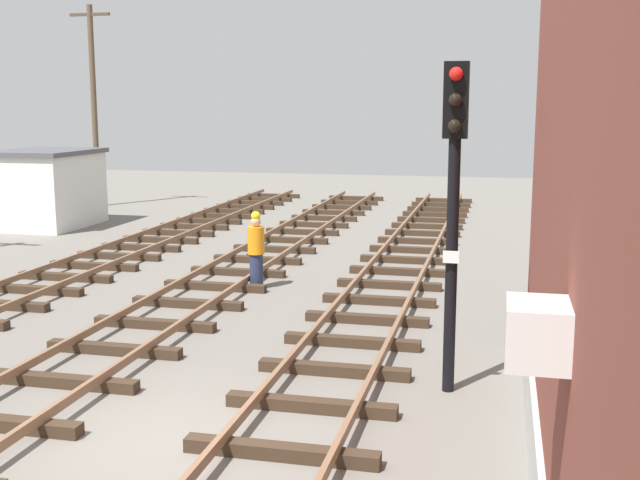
{
  "coord_description": "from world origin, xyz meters",
  "views": [
    {
      "loc": [
        4.02,
        -8.88,
        4.34
      ],
      "look_at": [
        0.26,
        7.34,
        1.49
      ],
      "focal_mm": 44.4,
      "sensor_mm": 36.0,
      "label": 1
    }
  ],
  "objects_px": {
    "signal_mast": "(454,188)",
    "track_worker_foreground": "(256,250)",
    "control_hut": "(47,188)",
    "utility_pole_far": "(94,103)",
    "parked_car_blue": "(20,186)"
  },
  "relations": [
    {
      "from": "signal_mast",
      "to": "utility_pole_far",
      "type": "relative_size",
      "value": 0.59
    },
    {
      "from": "parked_car_blue",
      "to": "utility_pole_far",
      "type": "xyz_separation_m",
      "value": [
        3.2,
        0.93,
        3.53
      ]
    },
    {
      "from": "utility_pole_far",
      "to": "track_worker_foreground",
      "type": "distance_m",
      "value": 18.01
    },
    {
      "from": "utility_pole_far",
      "to": "track_worker_foreground",
      "type": "relative_size",
      "value": 4.53
    },
    {
      "from": "utility_pole_far",
      "to": "track_worker_foreground",
      "type": "height_order",
      "value": "utility_pole_far"
    },
    {
      "from": "signal_mast",
      "to": "track_worker_foreground",
      "type": "relative_size",
      "value": 2.65
    },
    {
      "from": "utility_pole_far",
      "to": "parked_car_blue",
      "type": "bearing_deg",
      "value": -163.85
    },
    {
      "from": "control_hut",
      "to": "utility_pole_far",
      "type": "height_order",
      "value": "utility_pole_far"
    },
    {
      "from": "parked_car_blue",
      "to": "track_worker_foreground",
      "type": "xyz_separation_m",
      "value": [
        14.66,
        -12.53,
        0.03
      ]
    },
    {
      "from": "parked_car_blue",
      "to": "utility_pole_far",
      "type": "distance_m",
      "value": 4.85
    },
    {
      "from": "control_hut",
      "to": "track_worker_foreground",
      "type": "height_order",
      "value": "control_hut"
    },
    {
      "from": "signal_mast",
      "to": "control_hut",
      "type": "height_order",
      "value": "signal_mast"
    },
    {
      "from": "signal_mast",
      "to": "utility_pole_far",
      "type": "xyz_separation_m",
      "value": [
        -16.4,
        19.35,
        1.29
      ]
    },
    {
      "from": "signal_mast",
      "to": "parked_car_blue",
      "type": "height_order",
      "value": "signal_mast"
    },
    {
      "from": "utility_pole_far",
      "to": "track_worker_foreground",
      "type": "bearing_deg",
      "value": -49.6
    }
  ]
}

